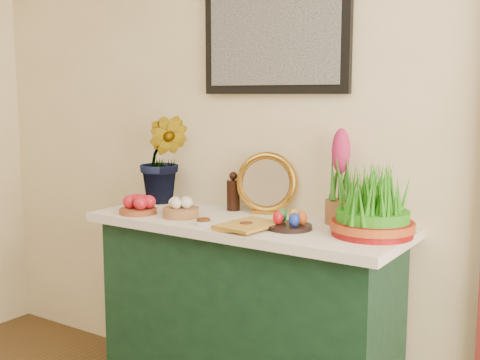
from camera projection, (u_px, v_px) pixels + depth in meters
name	position (u px, v px, depth m)	size (l,w,h in m)	color
sideboard	(246.00, 322.00, 2.67)	(1.30, 0.45, 0.85)	#143822
tablecloth	(246.00, 224.00, 2.61)	(1.40, 0.55, 0.04)	white
hyacinth_green	(164.00, 145.00, 2.97)	(0.29, 0.25, 0.58)	#2D721A
apple_bowl	(138.00, 206.00, 2.73)	(0.17, 0.17, 0.09)	brown
garlic_basket	(181.00, 209.00, 2.65)	(0.20, 0.20, 0.09)	#AA7244
vinegar_cruet	(233.00, 193.00, 2.81)	(0.06, 0.06, 0.18)	black
mirror	(267.00, 184.00, 2.73)	(0.29, 0.16, 0.28)	#BA872A
book	(231.00, 222.00, 2.48)	(0.17, 0.24, 0.03)	gold
spice_dish_left	(203.00, 222.00, 2.50)	(0.07, 0.07, 0.03)	silver
spice_dish_right	(246.00, 226.00, 2.42)	(0.07, 0.07, 0.03)	silver
egg_plate	(290.00, 222.00, 2.42)	(0.21, 0.21, 0.08)	black
hyacinth_pink	(340.00, 181.00, 2.50)	(0.12, 0.12, 0.40)	brown
wheatgrass_sabzeh	(373.00, 206.00, 2.30)	(0.32, 0.32, 0.26)	maroon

